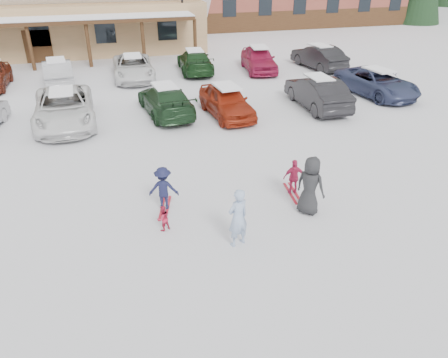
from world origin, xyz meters
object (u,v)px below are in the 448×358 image
object	(u,v)px
parked_car_6	(377,82)
parked_car_3	(166,100)
parked_car_12	(259,59)
parked_car_13	(319,57)
child_navy	(163,189)
parked_car_5	(317,92)
adult_skier	(238,218)
child_magenta	(294,177)
parked_car_11	(195,61)
lamp_post	(182,1)
parked_car_2	(64,108)
parked_car_9	(58,73)
parked_car_4	(226,101)
bystander_dark	(310,186)
parked_car_10	(133,67)
toddler_red	(163,218)

from	to	relation	value
parked_car_6	parked_car_3	bearing A→B (deg)	170.68
parked_car_12	parked_car_13	size ratio (longest dim) A/B	0.99
child_navy	parked_car_12	bearing A→B (deg)	-103.95
parked_car_5	parked_car_12	size ratio (longest dim) A/B	1.04
adult_skier	child_magenta	size ratio (longest dim) A/B	1.40
parked_car_5	parked_car_11	xyz separation A→B (m)	(-4.42, 8.53, -0.08)
parked_car_6	parked_car_12	world-z (taller)	parked_car_12
parked_car_11	child_navy	bearing A→B (deg)	78.68
parked_car_5	child_magenta	bearing A→B (deg)	59.63
child_navy	parked_car_3	xyz separation A→B (m)	(1.35, 8.61, -0.00)
child_navy	parked_car_3	bearing A→B (deg)	-84.12
parked_car_5	lamp_post	bearing A→B (deg)	-74.07
parked_car_2	parked_car_9	size ratio (longest dim) A/B	1.25
child_magenta	child_navy	bearing A→B (deg)	3.52
parked_car_4	parked_car_2	bearing A→B (deg)	168.08
bystander_dark	parked_car_4	bearing A→B (deg)	-36.95
adult_skier	parked_car_10	size ratio (longest dim) A/B	0.33
adult_skier	parked_car_11	world-z (taller)	adult_skier
adult_skier	parked_car_12	world-z (taller)	adult_skier
parked_car_12	parked_car_11	bearing A→B (deg)	175.94
parked_car_10	parked_car_3	bearing A→B (deg)	-81.24
parked_car_12	child_navy	bearing A→B (deg)	-111.58
child_navy	parked_car_11	xyz separation A→B (m)	(4.37, 16.14, -0.00)
parked_car_4	parked_car_13	world-z (taller)	parked_car_13
parked_car_2	parked_car_6	world-z (taller)	parked_car_2
parked_car_9	parked_car_11	distance (m)	8.34
toddler_red	parked_car_2	world-z (taller)	parked_car_2
parked_car_13	child_navy	bearing A→B (deg)	41.86
parked_car_3	parked_car_10	size ratio (longest dim) A/B	0.95
lamp_post	parked_car_11	bearing A→B (deg)	-93.63
bystander_dark	adult_skier	bearing A→B (deg)	73.90
child_navy	child_magenta	world-z (taller)	child_navy
child_navy	parked_car_5	bearing A→B (deg)	-124.31
adult_skier	child_navy	world-z (taller)	adult_skier
parked_car_4	parked_car_13	distance (m)	11.15
parked_car_5	parked_car_3	bearing A→B (deg)	-7.48
child_magenta	parked_car_2	distance (m)	11.40
parked_car_5	parked_car_2	bearing A→B (deg)	-3.83
toddler_red	child_navy	bearing A→B (deg)	-122.99
lamp_post	parked_car_11	size ratio (longest dim) A/B	1.39
bystander_dark	parked_car_6	distance (m)	13.25
parked_car_9	child_navy	bearing A→B (deg)	98.22
parked_car_4	parked_car_10	size ratio (longest dim) A/B	0.84
lamp_post	parked_car_12	world-z (taller)	lamp_post
parked_car_5	parked_car_12	distance (m)	7.73
child_navy	parked_car_9	size ratio (longest dim) A/B	0.32
lamp_post	bystander_dark	xyz separation A→B (m)	(-0.56, -23.31, -2.83)
child_magenta	parked_car_4	world-z (taller)	parked_car_4
parked_car_5	parked_car_10	distance (m)	11.53
parked_car_3	parked_car_6	bearing A→B (deg)	173.92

